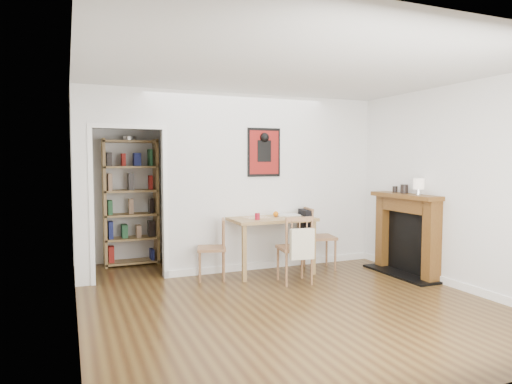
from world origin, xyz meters
name	(u,v)px	position (x,y,z in m)	size (l,w,h in m)	color
ground	(278,296)	(0.00, 0.00, 0.00)	(5.20, 5.20, 0.00)	brown
room_shell	(245,183)	(0.10, 1.34, 1.30)	(5.20, 5.20, 5.20)	white
dining_table	(271,224)	(0.39, 1.07, 0.71)	(1.19, 0.76, 0.81)	#A47C4C
chair_left	(212,249)	(-0.51, 1.04, 0.42)	(0.52, 0.52, 0.84)	olive
chair_right	(318,237)	(1.16, 1.02, 0.48)	(0.60, 0.54, 0.93)	olive
chair_front	(295,249)	(0.47, 0.45, 0.46)	(0.51, 0.56, 0.91)	olive
bookshelf	(131,203)	(-1.40, 2.40, 0.97)	(0.83, 0.33, 1.96)	#A47C4C
fireplace	(407,232)	(2.16, 0.25, 0.62)	(0.45, 1.25, 1.16)	brown
red_glass	(257,216)	(0.12, 0.91, 0.86)	(0.07, 0.07, 0.09)	maroon
orange_fruit	(276,214)	(0.50, 1.12, 0.85)	(0.08, 0.08, 0.08)	orange
placemat	(257,217)	(0.20, 1.12, 0.81)	(0.37, 0.28, 0.00)	beige
notebook	(288,215)	(0.72, 1.17, 0.82)	(0.33, 0.24, 0.02)	silver
mantel_lamp	(419,185)	(2.09, -0.04, 1.30)	(0.15, 0.15, 0.23)	silver
ceramic_jar_a	(404,189)	(2.15, 0.31, 1.22)	(0.11, 0.11, 0.13)	black
ceramic_jar_b	(395,189)	(2.16, 0.53, 1.21)	(0.07, 0.07, 0.09)	black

